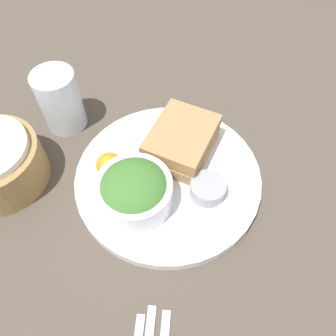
{
  "coord_description": "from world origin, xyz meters",
  "views": [
    {
      "loc": [
        -0.32,
        -0.03,
        0.51
      ],
      "look_at": [
        0.0,
        0.0,
        0.04
      ],
      "focal_mm": 35.0,
      "sensor_mm": 36.0,
      "label": 1
    }
  ],
  "objects": [
    {
      "name": "sandwich",
      "position": [
        0.06,
        -0.02,
        0.05
      ],
      "size": [
        0.16,
        0.14,
        0.06
      ],
      "color": "#A37A4C",
      "rests_on": "plate"
    },
    {
      "name": "dressing_cup",
      "position": [
        -0.03,
        -0.07,
        0.03
      ],
      "size": [
        0.06,
        0.06,
        0.03
      ],
      "primitive_type": "cylinder",
      "color": "#99999E",
      "rests_on": "plate"
    },
    {
      "name": "drink_glass",
      "position": [
        0.12,
        0.22,
        0.06
      ],
      "size": [
        0.08,
        0.08,
        0.12
      ],
      "primitive_type": "cylinder",
      "color": "silver",
      "rests_on": "ground_plane"
    },
    {
      "name": "orange_wedge",
      "position": [
        -0.01,
        0.1,
        0.04
      ],
      "size": [
        0.05,
        0.05,
        0.05
      ],
      "primitive_type": "sphere",
      "color": "orange",
      "rests_on": "plate"
    },
    {
      "name": "salad_bowl",
      "position": [
        -0.06,
        0.05,
        0.05
      ],
      "size": [
        0.12,
        0.12,
        0.07
      ],
      "color": "white",
      "rests_on": "plate"
    },
    {
      "name": "ground_plane",
      "position": [
        0.0,
        0.0,
        0.0
      ],
      "size": [
        4.0,
        4.0,
        0.0
      ],
      "primitive_type": "plane",
      "color": "#4C4238"
    },
    {
      "name": "plate",
      "position": [
        0.0,
        0.0,
        0.01
      ],
      "size": [
        0.33,
        0.33,
        0.02
      ],
      "primitive_type": "cylinder",
      "color": "silver",
      "rests_on": "ground_plane"
    }
  ]
}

